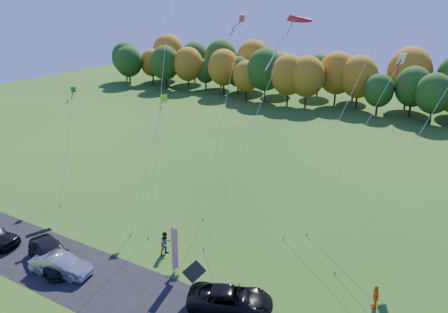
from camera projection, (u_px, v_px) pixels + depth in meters
The scene contains 18 objects.
ground at pixel (182, 271), 31.62m from camera, with size 160.00×160.00×0.00m, color #205316.
asphalt_strip at pixel (145, 302), 28.39m from camera, with size 90.00×6.00×0.01m, color black.
tree_line at pixel (368, 112), 76.02m from camera, with size 116.00×12.00×10.00m, color #1E4711, non-canonical shape.
black_suv at pixel (230, 299), 27.53m from camera, with size 2.50×5.41×1.50m, color black.
silver_sedan at pixel (61, 265), 31.11m from camera, with size 1.57×4.49×1.48m, color #A5A4A9.
dark_truck_a at pixel (52, 255), 32.24m from camera, with size 2.25×5.53×1.60m, color black.
person_tailgate_a at pixel (175, 263), 31.24m from camera, with size 0.57×0.37×1.56m, color silver.
person_tailgate_b at pixel (166, 243), 33.45m from camera, with size 0.92×0.72×1.90m, color gray.
person_east at pixel (375, 296), 27.75m from camera, with size 0.93×0.39×1.59m, color orange.
feather_flag at pixel (174, 247), 30.08m from camera, with size 0.54×0.11×4.09m.
kite_delta_blue at pixel (164, 59), 35.30m from camera, with size 3.87×10.04×28.26m.
kite_parafoil_orange at pixel (356, 84), 35.77m from camera, with size 7.90×14.15×24.47m.
kite_delta_red at pixel (251, 127), 34.52m from camera, with size 4.21×10.64×18.73m.
kite_parafoil_rainbow at pixel (419, 134), 29.10m from camera, with size 9.17×8.02×20.57m.
kite_diamond_yellow at pixel (148, 163), 37.62m from camera, with size 1.84×7.40×10.93m.
kite_diamond_green at pixel (67, 145), 42.70m from camera, with size 3.30×5.97×10.62m.
kite_diamond_white at pixel (354, 147), 35.78m from camera, with size 5.17×7.80×14.87m.
kite_diamond_pink at pixel (223, 115), 39.36m from camera, with size 1.15×8.44×17.54m.
Camera 1 is at (16.40, -21.51, 18.64)m, focal length 35.00 mm.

